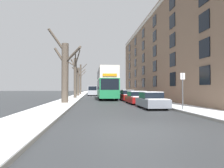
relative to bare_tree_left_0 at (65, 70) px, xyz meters
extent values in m
plane|color=#303335|center=(4.78, -13.15, -3.47)|extent=(320.00, 320.00, 0.00)
cube|color=gray|center=(-0.28, 39.85, -3.40)|extent=(2.67, 130.00, 0.13)
cube|color=white|center=(-0.28, 39.85, -3.32)|extent=(2.64, 130.00, 0.03)
cube|color=gray|center=(9.85, 39.85, -3.40)|extent=(2.67, 130.00, 0.13)
cube|color=white|center=(9.85, 39.85, -3.32)|extent=(2.64, 130.00, 0.03)
cube|color=#7A604C|center=(15.68, 8.49, 2.94)|extent=(9.00, 40.64, 12.81)
cube|color=black|center=(11.15, -6.41, -0.91)|extent=(0.08, 1.40, 1.43)
cube|color=black|center=(11.15, -0.45, -0.91)|extent=(0.08, 1.40, 1.43)
cube|color=black|center=(11.15, 5.51, -0.91)|extent=(0.08, 1.40, 1.43)
cube|color=black|center=(11.15, 11.47, -0.91)|extent=(0.08, 1.40, 1.43)
cube|color=black|center=(11.15, 17.43, -0.91)|extent=(0.08, 1.40, 1.43)
cube|color=black|center=(11.15, 23.39, -0.91)|extent=(0.08, 1.40, 1.43)
cube|color=black|center=(11.15, -6.41, 1.14)|extent=(0.08, 1.40, 1.43)
cube|color=black|center=(11.15, -0.45, 1.14)|extent=(0.08, 1.40, 1.43)
cube|color=black|center=(11.15, 5.51, 1.14)|extent=(0.08, 1.40, 1.43)
cube|color=black|center=(11.15, 11.47, 1.14)|extent=(0.08, 1.40, 1.43)
cube|color=black|center=(11.15, 17.43, 1.14)|extent=(0.08, 1.40, 1.43)
cube|color=black|center=(11.15, 23.39, 1.14)|extent=(0.08, 1.40, 1.43)
cube|color=black|center=(11.15, -6.41, 3.19)|extent=(0.08, 1.40, 1.43)
cube|color=black|center=(11.15, -0.45, 3.19)|extent=(0.08, 1.40, 1.43)
cube|color=black|center=(11.15, 5.51, 3.19)|extent=(0.08, 1.40, 1.43)
cube|color=black|center=(11.15, 11.47, 3.19)|extent=(0.08, 1.40, 1.43)
cube|color=black|center=(11.15, 17.43, 3.19)|extent=(0.08, 1.40, 1.43)
cube|color=black|center=(11.15, 23.39, 3.19)|extent=(0.08, 1.40, 1.43)
cube|color=black|center=(11.15, -0.45, 5.24)|extent=(0.08, 1.40, 1.43)
cube|color=black|center=(11.15, 5.51, 5.24)|extent=(0.08, 1.40, 1.43)
cube|color=black|center=(11.15, 11.47, 5.24)|extent=(0.08, 1.40, 1.43)
cube|color=black|center=(11.15, 17.43, 5.24)|extent=(0.08, 1.40, 1.43)
cube|color=black|center=(11.15, 23.39, 5.24)|extent=(0.08, 1.40, 1.43)
cube|color=black|center=(11.15, -0.45, 7.29)|extent=(0.08, 1.40, 1.43)
cube|color=black|center=(11.15, 5.51, 7.29)|extent=(0.08, 1.40, 1.43)
cube|color=black|center=(11.15, 11.47, 7.29)|extent=(0.08, 1.40, 1.43)
cube|color=black|center=(11.15, 17.43, 7.29)|extent=(0.08, 1.40, 1.43)
cube|color=black|center=(11.15, 23.39, 7.29)|extent=(0.08, 1.40, 1.43)
cube|color=beige|center=(11.14, 8.49, 8.82)|extent=(0.12, 39.83, 0.44)
cylinder|color=#4C4238|center=(-0.02, 0.00, -0.38)|extent=(0.70, 0.70, 6.18)
cylinder|color=#4C4238|center=(-0.54, 0.07, 1.41)|extent=(1.29, 0.41, 1.77)
cylinder|color=#4C4238|center=(-0.79, -0.29, 2.92)|extent=(1.82, 0.88, 2.33)
cylinder|color=#4C4238|center=(0.78, -0.67, 1.42)|extent=(1.85, 1.61, 1.53)
cylinder|color=#4C4238|center=(0.72, 0.72, 1.74)|extent=(1.76, 1.72, 2.18)
cylinder|color=#4C4238|center=(0.11, 11.17, -0.27)|extent=(0.46, 0.46, 6.40)
cylinder|color=#4C4238|center=(0.54, 9.90, 2.75)|extent=(1.05, 2.69, 2.16)
cylinder|color=#4C4238|center=(-0.95, 10.99, 2.30)|extent=(2.23, 0.53, 1.42)
cylinder|color=#4C4238|center=(0.19, 10.32, 2.64)|extent=(0.33, 1.83, 1.68)
cylinder|color=#4C4238|center=(-0.27, 12.44, 1.95)|extent=(0.95, 2.68, 2.33)
cylinder|color=#4C4238|center=(0.12, 12.60, 2.20)|extent=(0.18, 2.95, 2.14)
cylinder|color=#4C4238|center=(-0.09, 20.95, -0.50)|extent=(0.53, 0.53, 5.94)
cylinder|color=#4C4238|center=(-0.76, 20.15, 2.91)|extent=(1.58, 1.81, 2.22)
cylinder|color=#4C4238|center=(-0.17, 21.87, 1.12)|extent=(0.36, 1.99, 1.87)
cylinder|color=#4C4238|center=(-0.66, 20.40, 1.92)|extent=(1.34, 1.30, 1.18)
cylinder|color=#4C4238|center=(0.57, 22.10, 1.60)|extent=(1.53, 2.48, 1.76)
cylinder|color=#4C4238|center=(-0.34, 19.89, 2.25)|extent=(0.72, 2.26, 1.52)
cylinder|color=#4C4238|center=(-0.16, 31.32, 0.47)|extent=(0.43, 0.43, 7.88)
cylinder|color=#4C4238|center=(-1.00, 31.80, 2.46)|extent=(1.86, 1.17, 2.67)
cylinder|color=#4C4238|center=(0.64, 31.06, 3.72)|extent=(1.73, 0.69, 1.61)
cylinder|color=#4C4238|center=(0.46, 32.09, 2.01)|extent=(1.40, 1.71, 1.61)
cube|color=#1E7A47|center=(4.94, 9.43, -1.84)|extent=(2.55, 10.65, 2.59)
cube|color=silver|center=(4.94, 9.43, 0.22)|extent=(2.50, 10.43, 1.53)
cube|color=beige|center=(4.94, 9.43, 1.05)|extent=(2.50, 10.43, 0.12)
cube|color=black|center=(4.94, 9.43, -1.34)|extent=(2.58, 9.37, 1.35)
cube|color=black|center=(4.94, 9.43, 0.30)|extent=(2.58, 9.37, 1.16)
cube|color=black|center=(4.94, 4.12, -1.34)|extent=(2.30, 0.06, 1.41)
cube|color=orange|center=(4.94, 4.11, -0.16)|extent=(1.79, 0.05, 0.32)
cylinder|color=black|center=(3.83, 6.23, -2.91)|extent=(0.30, 1.11, 1.11)
cylinder|color=black|center=(6.05, 6.23, -2.91)|extent=(0.30, 1.11, 1.11)
cylinder|color=black|center=(3.83, 12.41, -2.91)|extent=(0.30, 1.11, 1.11)
cylinder|color=black|center=(6.05, 12.41, -2.91)|extent=(0.30, 1.11, 1.11)
cube|color=slate|center=(7.42, -5.15, -3.00)|extent=(1.72, 3.98, 0.61)
cube|color=black|center=(7.42, -4.99, -2.44)|extent=(1.48, 1.99, 0.50)
cube|color=white|center=(7.42, -4.99, -2.17)|extent=(1.45, 1.89, 0.06)
cube|color=white|center=(7.42, -6.56, -2.67)|extent=(1.55, 1.04, 0.05)
cylinder|color=black|center=(6.67, -6.34, -3.16)|extent=(0.20, 0.61, 0.61)
cylinder|color=black|center=(8.17, -6.34, -3.16)|extent=(0.20, 0.61, 0.61)
cylinder|color=black|center=(6.67, -3.95, -3.16)|extent=(0.20, 0.61, 0.61)
cylinder|color=black|center=(8.17, -3.95, -3.16)|extent=(0.20, 0.61, 0.61)
cube|color=maroon|center=(7.42, -0.08, -3.01)|extent=(1.89, 4.39, 0.59)
cube|color=black|center=(7.42, 0.10, -2.46)|extent=(1.62, 2.19, 0.49)
cube|color=white|center=(7.42, 0.10, -2.18)|extent=(1.58, 2.08, 0.08)
cube|color=white|center=(7.42, -1.64, -2.68)|extent=(1.70, 1.15, 0.07)
cylinder|color=black|center=(6.59, -1.40, -3.17)|extent=(0.20, 0.60, 0.60)
cylinder|color=black|center=(8.25, -1.40, -3.17)|extent=(0.20, 0.60, 0.60)
cylinder|color=black|center=(6.59, 1.24, -3.17)|extent=(0.20, 0.60, 0.60)
cylinder|color=black|center=(8.25, 1.24, -3.17)|extent=(0.20, 0.60, 0.60)
cube|color=maroon|center=(7.42, 5.49, -2.97)|extent=(1.75, 4.58, 0.67)
cube|color=black|center=(7.42, 5.67, -2.36)|extent=(1.51, 2.29, 0.54)
cube|color=white|center=(7.42, 5.67, -2.07)|extent=(1.47, 2.18, 0.05)
cube|color=white|center=(7.42, 3.86, -2.61)|extent=(1.58, 1.20, 0.04)
cylinder|color=black|center=(6.65, 4.11, -3.15)|extent=(0.20, 0.64, 0.64)
cylinder|color=black|center=(8.18, 4.11, -3.15)|extent=(0.20, 0.64, 0.64)
cylinder|color=black|center=(6.65, 6.86, -3.15)|extent=(0.20, 0.64, 0.64)
cylinder|color=black|center=(8.18, 6.86, -3.15)|extent=(0.20, 0.64, 0.64)
cube|color=navy|center=(7.42, 11.48, -2.99)|extent=(1.75, 4.39, 0.61)
cube|color=black|center=(7.42, 11.66, -2.41)|extent=(1.51, 2.19, 0.55)
cube|color=white|center=(7.42, 11.66, -2.11)|extent=(1.47, 2.09, 0.06)
cube|color=white|center=(7.42, 9.92, -2.67)|extent=(1.58, 1.15, 0.04)
cylinder|color=black|center=(6.65, 10.16, -3.15)|extent=(0.20, 0.63, 0.63)
cylinder|color=black|center=(8.19, 10.16, -3.15)|extent=(0.20, 0.63, 0.63)
cylinder|color=black|center=(6.65, 12.80, -3.15)|extent=(0.20, 0.63, 0.63)
cylinder|color=black|center=(8.19, 12.80, -3.15)|extent=(0.20, 0.63, 0.63)
cube|color=maroon|center=(7.42, 17.43, -3.02)|extent=(1.75, 3.96, 0.56)
cube|color=black|center=(7.42, 17.58, -2.50)|extent=(1.51, 1.98, 0.49)
cube|color=white|center=(7.42, 17.58, -2.21)|extent=(1.47, 1.88, 0.09)
cube|color=white|center=(7.42, 16.02, -2.71)|extent=(1.58, 1.03, 0.07)
cylinder|color=black|center=(6.65, 16.24, -3.15)|extent=(0.20, 0.63, 0.63)
cylinder|color=black|center=(8.19, 16.24, -3.15)|extent=(0.20, 0.63, 0.63)
cylinder|color=black|center=(6.65, 18.61, -3.15)|extent=(0.20, 0.63, 0.63)
cylinder|color=black|center=(8.19, 18.61, -3.15)|extent=(0.20, 0.63, 0.63)
cube|color=#9EA3AD|center=(2.88, 26.76, -2.24)|extent=(2.08, 5.72, 2.01)
cube|color=black|center=(2.88, 23.91, -1.78)|extent=(1.83, 0.06, 0.89)
cylinder|color=black|center=(1.96, 24.92, -3.13)|extent=(0.22, 0.68, 0.68)
cylinder|color=black|center=(3.79, 24.92, -3.13)|extent=(0.22, 0.68, 0.68)
cylinder|color=black|center=(1.96, 28.59, -3.13)|extent=(0.22, 0.68, 0.68)
cylinder|color=black|center=(3.79, 28.59, -3.13)|extent=(0.22, 0.68, 0.68)
cylinder|color=navy|center=(-0.04, 0.25, -3.08)|extent=(0.17, 0.17, 0.78)
cylinder|color=navy|center=(-0.14, 0.12, -3.08)|extent=(0.17, 0.17, 0.78)
cylinder|color=#59191E|center=(-0.09, 0.19, -2.35)|extent=(0.36, 0.36, 0.68)
sphere|color=#8C6647|center=(-0.09, 0.19, -1.91)|extent=(0.22, 0.22, 0.22)
cylinder|color=#4C4F54|center=(8.81, -7.67, -2.14)|extent=(0.07, 0.07, 2.66)
cube|color=silver|center=(8.81, -7.69, -1.06)|extent=(0.32, 0.02, 0.44)
camera|label=1|loc=(2.68, -20.60, -1.93)|focal=32.00mm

